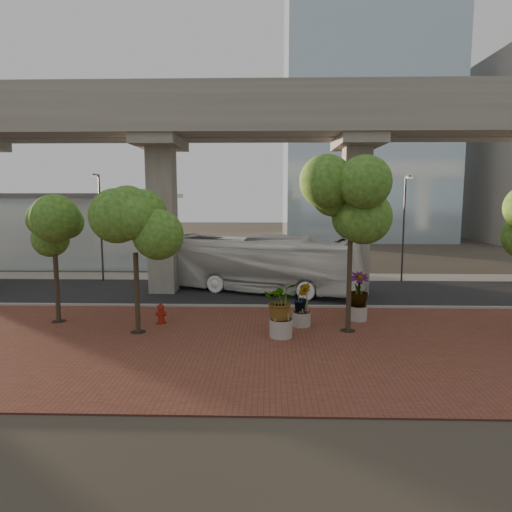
{
  "coord_description": "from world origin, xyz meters",
  "views": [
    {
      "loc": [
        0.66,
        -26.34,
        6.06
      ],
      "look_at": [
        -0.11,
        0.5,
        2.53
      ],
      "focal_mm": 32.0,
      "sensor_mm": 36.0,
      "label": 1
    }
  ],
  "objects": [
    {
      "name": "fire_hydrant",
      "position": [
        -4.45,
        -5.39,
        0.53
      ],
      "size": [
        0.49,
        0.44,
        0.98
      ],
      "color": "maroon",
      "rests_on": "ground"
    },
    {
      "name": "street_tree_far_west",
      "position": [
        -9.48,
        -5.21,
        4.33
      ],
      "size": [
        3.37,
        3.37,
        5.83
      ],
      "color": "#3F3424",
      "rests_on": "ground"
    },
    {
      "name": "street_tree_near_east",
      "position": [
        4.22,
        -6.37,
        5.61
      ],
      "size": [
        4.35,
        4.35,
        7.55
      ],
      "color": "#3F3424",
      "rests_on": "ground"
    },
    {
      "name": "station_pavilion",
      "position": [
        -20.0,
        16.0,
        3.22
      ],
      "size": [
        23.0,
        13.0,
        6.3
      ],
      "color": "silver",
      "rests_on": "ground"
    },
    {
      "name": "street_tree_near_west",
      "position": [
        -5.15,
        -6.83,
        4.66
      ],
      "size": [
        3.63,
        3.63,
        6.28
      ],
      "color": "#3F3424",
      "rests_on": "ground"
    },
    {
      "name": "planter_front",
      "position": [
        1.19,
        -7.35,
        1.53
      ],
      "size": [
        2.2,
        2.2,
        2.42
      ],
      "color": "#9E988F",
      "rests_on": "ground"
    },
    {
      "name": "transit_viaduct",
      "position": [
        0.0,
        2.0,
        7.29
      ],
      "size": [
        72.0,
        5.6,
        12.4
      ],
      "color": "#9A978C",
      "rests_on": "ground"
    },
    {
      "name": "streetlamp_west",
      "position": [
        -11.21,
        5.4,
        4.4
      ],
      "size": [
        0.37,
        1.09,
        7.53
      ],
      "color": "#323238",
      "rests_on": "ground"
    },
    {
      "name": "planter_right",
      "position": [
        5.0,
        -4.56,
        1.49
      ],
      "size": [
        2.21,
        2.21,
        2.36
      ],
      "color": "#ADA59C",
      "rests_on": "ground"
    },
    {
      "name": "ground",
      "position": [
        0.0,
        0.0,
        0.0
      ],
      "size": [
        160.0,
        160.0,
        0.0
      ],
      "primitive_type": "plane",
      "color": "#353027",
      "rests_on": "ground"
    },
    {
      "name": "curb_strip",
      "position": [
        0.0,
        -2.0,
        0.08
      ],
      "size": [
        70.0,
        0.25,
        0.16
      ],
      "primitive_type": "cube",
      "color": "gray",
      "rests_on": "ground"
    },
    {
      "name": "transit_bus",
      "position": [
        0.1,
        2.13,
        1.78
      ],
      "size": [
        13.06,
        7.21,
        3.57
      ],
      "primitive_type": "imported",
      "rotation": [
        0.0,
        0.0,
        1.22
      ],
      "color": "white",
      "rests_on": "ground"
    },
    {
      "name": "planter_left",
      "position": [
        2.19,
        -5.65,
        1.31
      ],
      "size": [
        1.88,
        1.88,
        2.06
      ],
      "color": "#A7A197",
      "rests_on": "ground"
    },
    {
      "name": "streetlamp_east",
      "position": [
        10.14,
        5.9,
        4.33
      ],
      "size": [
        0.37,
        1.07,
        7.41
      ],
      "color": "#2C2D31",
      "rests_on": "ground"
    },
    {
      "name": "asphalt_road",
      "position": [
        0.0,
        2.0,
        0.02
      ],
      "size": [
        90.0,
        8.0,
        0.04
      ],
      "primitive_type": "cube",
      "color": "black",
      "rests_on": "ground"
    },
    {
      "name": "brick_plaza",
      "position": [
        0.0,
        -8.0,
        0.03
      ],
      "size": [
        70.0,
        13.0,
        0.06
      ],
      "primitive_type": "cube",
      "color": "brown",
      "rests_on": "ground"
    },
    {
      "name": "far_sidewalk",
      "position": [
        0.0,
        7.5,
        0.03
      ],
      "size": [
        90.0,
        3.0,
        0.06
      ],
      "primitive_type": "cube",
      "color": "gray",
      "rests_on": "ground"
    }
  ]
}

